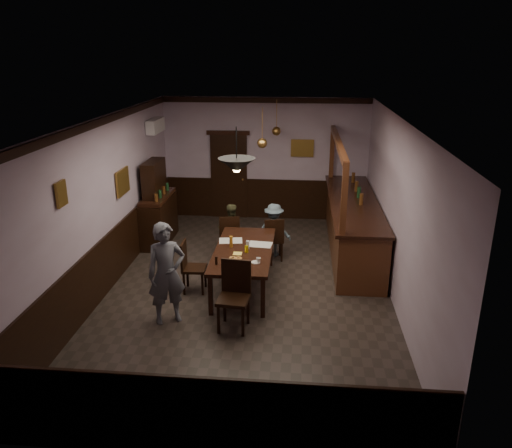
# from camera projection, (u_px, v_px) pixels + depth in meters

# --- Properties ---
(room) EXTENTS (5.01, 8.01, 3.01)m
(room) POSITION_uv_depth(u_px,v_px,m) (248.00, 208.00, 8.50)
(room) COLOR #2D2621
(room) RESTS_ON ground
(dining_table) EXTENTS (1.01, 2.20, 0.75)m
(dining_table) POSITION_uv_depth(u_px,v_px,m) (244.00, 252.00, 8.78)
(dining_table) COLOR black
(dining_table) RESTS_ON ground
(chair_far_left) EXTENTS (0.48, 0.48, 0.94)m
(chair_far_left) POSITION_uv_depth(u_px,v_px,m) (229.00, 235.00, 10.07)
(chair_far_left) COLOR black
(chair_far_left) RESTS_ON ground
(chair_far_right) EXTENTS (0.45, 0.45, 0.90)m
(chair_far_right) POSITION_uv_depth(u_px,v_px,m) (274.00, 237.00, 10.00)
(chair_far_right) COLOR black
(chair_far_right) RESTS_ON ground
(chair_near) EXTENTS (0.51, 0.51, 1.07)m
(chair_near) POSITION_uv_depth(u_px,v_px,m) (235.00, 292.00, 7.58)
(chair_near) COLOR black
(chair_near) RESTS_ON ground
(chair_side) EXTENTS (0.41, 0.41, 0.92)m
(chair_side) POSITION_uv_depth(u_px,v_px,m) (190.00, 264.00, 8.73)
(chair_side) COLOR black
(chair_side) RESTS_ON ground
(person_standing) EXTENTS (0.71, 0.62, 1.63)m
(person_standing) POSITION_uv_depth(u_px,v_px,m) (167.00, 273.00, 7.65)
(person_standing) COLOR slate
(person_standing) RESTS_ON ground
(person_seated_left) EXTENTS (0.62, 0.54, 1.08)m
(person_seated_left) POSITION_uv_depth(u_px,v_px,m) (231.00, 229.00, 10.32)
(person_seated_left) COLOR brown
(person_seated_left) RESTS_ON ground
(person_seated_right) EXTENTS (0.80, 0.59, 1.11)m
(person_seated_right) POSITION_uv_depth(u_px,v_px,m) (274.00, 230.00, 10.24)
(person_seated_right) COLOR slate
(person_seated_right) RESTS_ON ground
(newspaper_left) EXTENTS (0.46, 0.36, 0.01)m
(newspaper_left) POSITION_uv_depth(u_px,v_px,m) (231.00, 241.00, 9.12)
(newspaper_left) COLOR silver
(newspaper_left) RESTS_ON dining_table
(newspaper_right) EXTENTS (0.45, 0.34, 0.01)m
(newspaper_right) POSITION_uv_depth(u_px,v_px,m) (260.00, 244.00, 8.94)
(newspaper_right) COLOR silver
(newspaper_right) RESTS_ON dining_table
(napkin) EXTENTS (0.15, 0.15, 0.00)m
(napkin) POSITION_uv_depth(u_px,v_px,m) (238.00, 253.00, 8.55)
(napkin) COLOR #FFE55D
(napkin) RESTS_ON dining_table
(saucer) EXTENTS (0.15, 0.15, 0.01)m
(saucer) POSITION_uv_depth(u_px,v_px,m) (256.00, 262.00, 8.20)
(saucer) COLOR white
(saucer) RESTS_ON dining_table
(coffee_cup) EXTENTS (0.08, 0.08, 0.07)m
(coffee_cup) POSITION_uv_depth(u_px,v_px,m) (258.00, 260.00, 8.17)
(coffee_cup) COLOR white
(coffee_cup) RESTS_ON saucer
(pastry_plate) EXTENTS (0.22, 0.22, 0.01)m
(pastry_plate) POSITION_uv_depth(u_px,v_px,m) (236.00, 261.00, 8.24)
(pastry_plate) COLOR white
(pastry_plate) RESTS_ON dining_table
(pastry_ring_a) EXTENTS (0.13, 0.13, 0.04)m
(pastry_ring_a) POSITION_uv_depth(u_px,v_px,m) (233.00, 258.00, 8.28)
(pastry_ring_a) COLOR #C68C47
(pastry_ring_a) RESTS_ON pastry_plate
(pastry_ring_b) EXTENTS (0.13, 0.13, 0.04)m
(pastry_ring_b) POSITION_uv_depth(u_px,v_px,m) (238.00, 259.00, 8.26)
(pastry_ring_b) COLOR #C68C47
(pastry_ring_b) RESTS_ON pastry_plate
(soda_can) EXTENTS (0.07, 0.07, 0.12)m
(soda_can) POSITION_uv_depth(u_px,v_px,m) (247.00, 249.00, 8.59)
(soda_can) COLOR yellow
(soda_can) RESTS_ON dining_table
(beer_glass) EXTENTS (0.06, 0.06, 0.20)m
(beer_glass) POSITION_uv_depth(u_px,v_px,m) (231.00, 242.00, 8.81)
(beer_glass) COLOR #BF721E
(beer_glass) RESTS_ON dining_table
(water_glass) EXTENTS (0.06, 0.06, 0.15)m
(water_glass) POSITION_uv_depth(u_px,v_px,m) (248.00, 245.00, 8.73)
(water_glass) COLOR silver
(water_glass) RESTS_ON dining_table
(pepper_mill) EXTENTS (0.04, 0.04, 0.14)m
(pepper_mill) POSITION_uv_depth(u_px,v_px,m) (216.00, 260.00, 8.10)
(pepper_mill) COLOR black
(pepper_mill) RESTS_ON dining_table
(sideboard) EXTENTS (0.49, 1.38, 1.83)m
(sideboard) POSITION_uv_depth(u_px,v_px,m) (158.00, 210.00, 10.91)
(sideboard) COLOR black
(sideboard) RESTS_ON ground
(bar_counter) EXTENTS (0.98, 4.22, 2.37)m
(bar_counter) POSITION_uv_depth(u_px,v_px,m) (353.00, 225.00, 10.41)
(bar_counter) COLOR #4D2614
(bar_counter) RESTS_ON ground
(door_back) EXTENTS (0.90, 0.06, 2.10)m
(door_back) POSITION_uv_depth(u_px,v_px,m) (229.00, 177.00, 12.43)
(door_back) COLOR black
(door_back) RESTS_ON ground
(ac_unit) EXTENTS (0.20, 0.85, 0.30)m
(ac_unit) POSITION_uv_depth(u_px,v_px,m) (155.00, 126.00, 11.11)
(ac_unit) COLOR white
(ac_unit) RESTS_ON ground
(picture_left_small) EXTENTS (0.04, 0.28, 0.36)m
(picture_left_small) POSITION_uv_depth(u_px,v_px,m) (61.00, 194.00, 6.99)
(picture_left_small) COLOR olive
(picture_left_small) RESTS_ON ground
(picture_left_large) EXTENTS (0.04, 0.62, 0.48)m
(picture_left_large) POSITION_uv_depth(u_px,v_px,m) (123.00, 182.00, 9.39)
(picture_left_large) COLOR olive
(picture_left_large) RESTS_ON ground
(picture_back) EXTENTS (0.55, 0.04, 0.42)m
(picture_back) POSITION_uv_depth(u_px,v_px,m) (302.00, 148.00, 12.04)
(picture_back) COLOR olive
(picture_back) RESTS_ON ground
(pendant_iron) EXTENTS (0.56, 0.56, 0.69)m
(pendant_iron) POSITION_uv_depth(u_px,v_px,m) (237.00, 165.00, 7.45)
(pendant_iron) COLOR black
(pendant_iron) RESTS_ON ground
(pendant_brass_mid) EXTENTS (0.20, 0.20, 0.81)m
(pendant_brass_mid) POSITION_uv_depth(u_px,v_px,m) (262.00, 143.00, 9.89)
(pendant_brass_mid) COLOR #BF8C3F
(pendant_brass_mid) RESTS_ON ground
(pendant_brass_far) EXTENTS (0.20, 0.20, 0.81)m
(pendant_brass_far) POSITION_uv_depth(u_px,v_px,m) (276.00, 131.00, 11.32)
(pendant_brass_far) COLOR #BF8C3F
(pendant_brass_far) RESTS_ON ground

